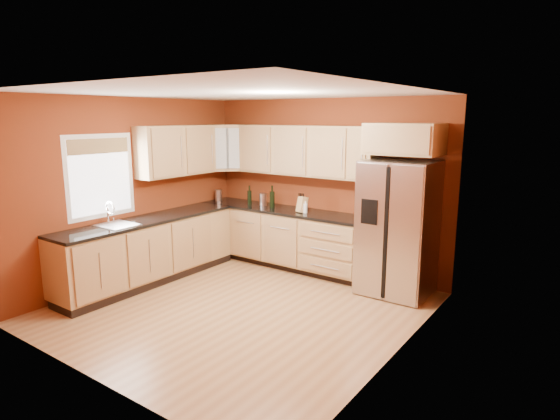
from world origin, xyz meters
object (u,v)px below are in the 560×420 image
(wine_bottle_a, at_px, (272,197))
(knife_block, at_px, (302,204))
(canister_left, at_px, (219,195))
(soap_dispenser, at_px, (305,207))
(refrigerator, at_px, (398,228))

(wine_bottle_a, xyz_separation_m, knife_block, (0.58, -0.03, -0.06))
(canister_left, bearing_deg, soap_dispenser, 0.01)
(canister_left, relative_size, knife_block, 0.80)
(refrigerator, relative_size, wine_bottle_a, 5.07)
(canister_left, height_order, soap_dispenser, canister_left)
(knife_block, bearing_deg, soap_dispenser, 1.37)
(knife_block, xyz_separation_m, soap_dispenser, (0.07, -0.02, -0.03))
(wine_bottle_a, bearing_deg, knife_block, -3.26)
(canister_left, distance_m, soap_dispenser, 1.75)
(refrigerator, xyz_separation_m, soap_dispenser, (-1.44, -0.01, 0.12))
(canister_left, bearing_deg, wine_bottle_a, 3.07)
(canister_left, distance_m, knife_block, 1.67)
(refrigerator, bearing_deg, soap_dispenser, -179.76)
(wine_bottle_a, distance_m, soap_dispenser, 0.67)
(refrigerator, bearing_deg, canister_left, -179.88)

